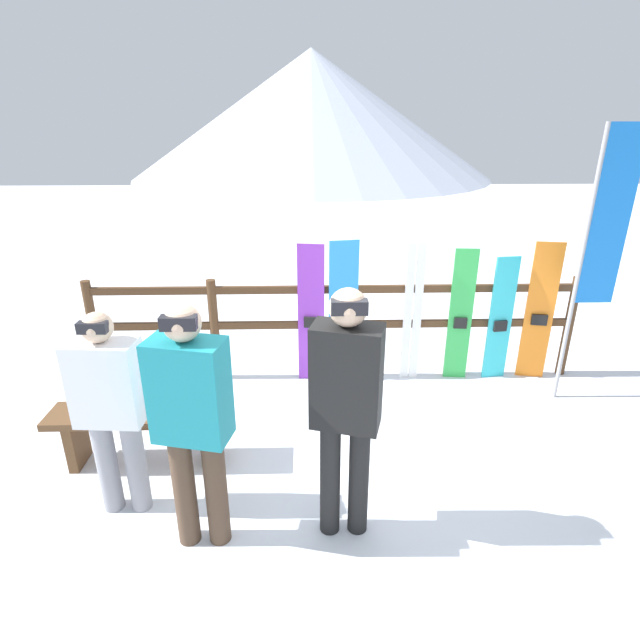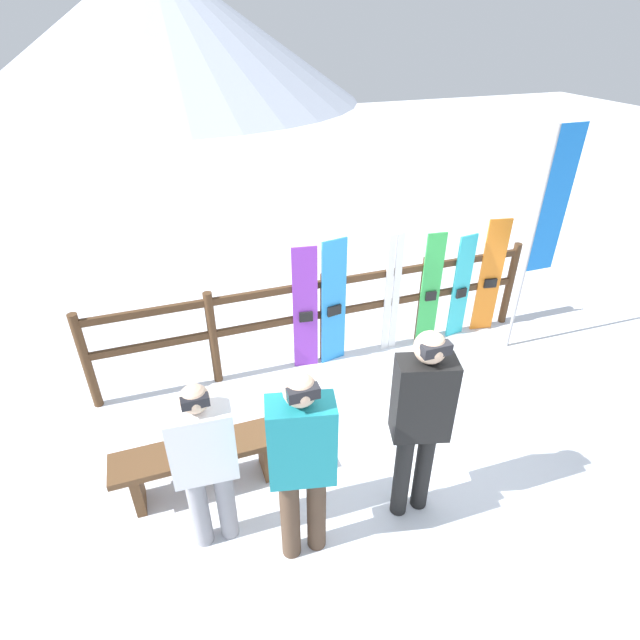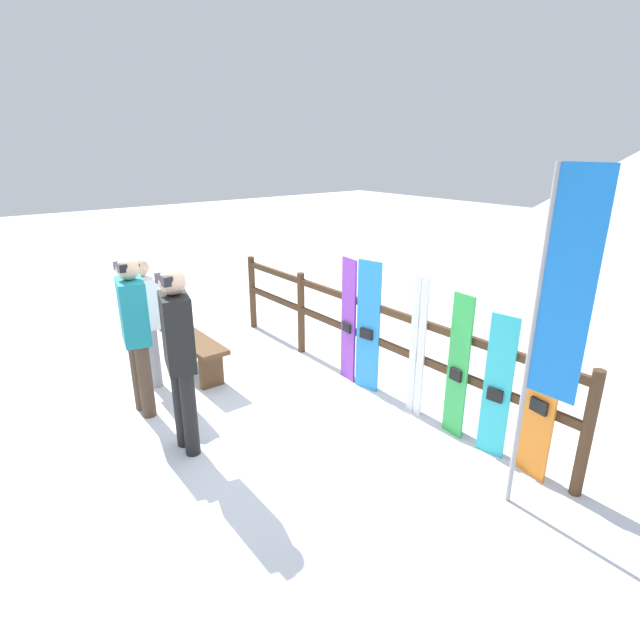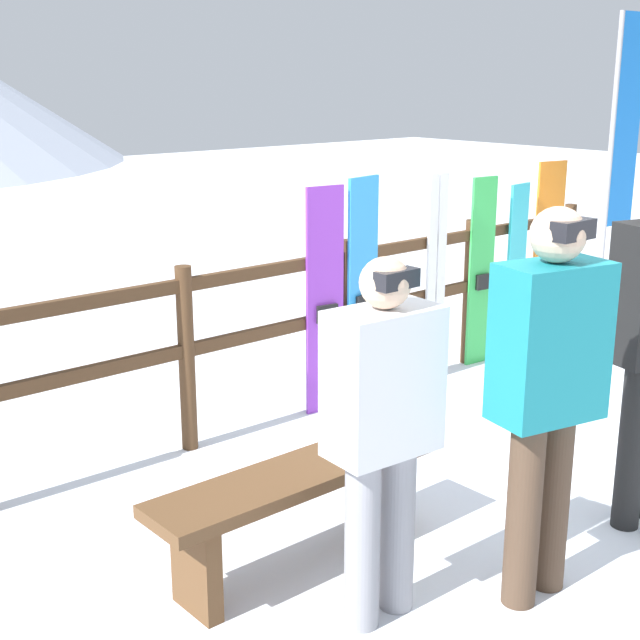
# 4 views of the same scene
# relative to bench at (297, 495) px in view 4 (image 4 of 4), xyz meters

# --- Properties ---
(ground_plane) EXTENTS (40.00, 40.00, 0.00)m
(ground_plane) POSITION_rel_bench_xyz_m (1.67, -0.11, -0.37)
(ground_plane) COLOR white
(fence) EXTENTS (5.34, 0.10, 1.16)m
(fence) POSITION_rel_bench_xyz_m (1.67, 1.51, 0.32)
(fence) COLOR #4C331E
(fence) RESTS_ON ground
(bench) EXTENTS (1.49, 0.36, 0.50)m
(bench) POSITION_rel_bench_xyz_m (0.00, 0.00, 0.00)
(bench) COLOR brown
(bench) RESTS_ON ground
(person_white) EXTENTS (0.48, 0.29, 1.57)m
(person_white) POSITION_rel_bench_xyz_m (0.02, -0.53, 0.53)
(person_white) COLOR gray
(person_white) RESTS_ON ground
(person_teal) EXTENTS (0.51, 0.35, 1.74)m
(person_teal) POSITION_rel_bench_xyz_m (0.66, -0.86, 0.64)
(person_teal) COLOR #4C3828
(person_teal) RESTS_ON ground
(snowboard_purple) EXTENTS (0.29, 0.08, 1.55)m
(snowboard_purple) POSITION_rel_bench_xyz_m (1.42, 1.45, 0.40)
(snowboard_purple) COLOR purple
(snowboard_purple) RESTS_ON ground
(snowboard_blue) EXTENTS (0.32, 0.10, 1.58)m
(snowboard_blue) POSITION_rel_bench_xyz_m (1.77, 1.45, 0.42)
(snowboard_blue) COLOR #288CE0
(snowboard_blue) RESTS_ON ground
(ski_pair_white) EXTENTS (0.20, 0.02, 1.55)m
(ski_pair_white) POSITION_rel_bench_xyz_m (2.52, 1.45, 0.41)
(ski_pair_white) COLOR white
(ski_pair_white) RESTS_ON ground
(snowboard_green) EXTENTS (0.25, 0.07, 1.49)m
(snowboard_green) POSITION_rel_bench_xyz_m (3.05, 1.45, 0.37)
(snowboard_green) COLOR green
(snowboard_green) RESTS_ON ground
(snowboard_cyan) EXTENTS (0.26, 0.08, 1.40)m
(snowboard_cyan) POSITION_rel_bench_xyz_m (3.49, 1.45, 0.33)
(snowboard_cyan) COLOR #2DBFCC
(snowboard_cyan) RESTS_ON ground
(snowboard_orange) EXTENTS (0.30, 0.09, 1.56)m
(snowboard_orange) POSITION_rel_bench_xyz_m (3.91, 1.45, 0.40)
(snowboard_orange) COLOR orange
(snowboard_orange) RESTS_ON ground
(rental_flag) EXTENTS (0.40, 0.04, 2.71)m
(rental_flag) POSITION_rel_bench_xyz_m (4.11, 0.98, 1.31)
(rental_flag) COLOR #99999E
(rental_flag) RESTS_ON ground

